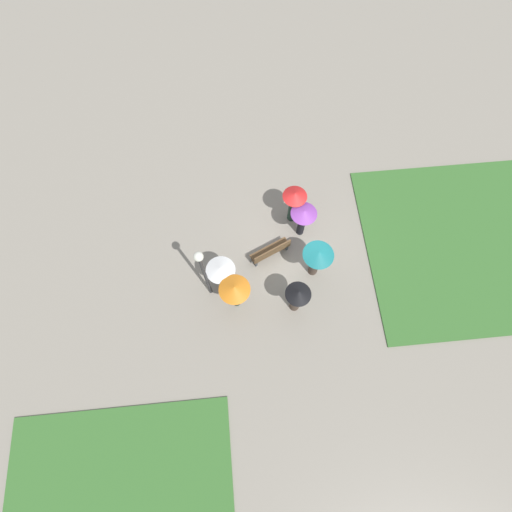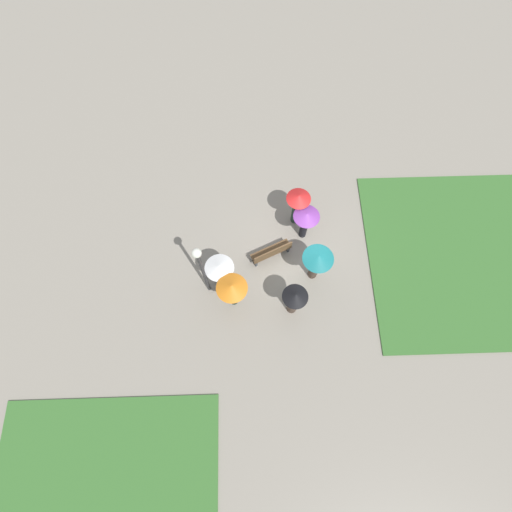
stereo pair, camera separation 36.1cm
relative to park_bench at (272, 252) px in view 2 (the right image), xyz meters
The scene contains 10 objects.
ground_plane 1.25m from the park_bench, 159.62° to the right, with size 90.00×90.00×0.00m, color gray.
lawn_patch_near 7.68m from the park_bench, behind, with size 7.51×7.57×0.06m.
park_bench is the anchor object (origin of this frame).
lamp_post 3.43m from the park_bench, 27.34° to the left, with size 0.32×0.32×3.79m.
crowd_person_teal 2.01m from the park_bench, 153.03° to the left, with size 1.14×1.14×1.93m.
crowd_person_black 2.41m from the park_bench, 107.34° to the left, with size 0.92×0.92×1.90m.
crowd_person_orange 2.57m from the park_bench, 50.19° to the left, with size 1.12×1.12×1.93m.
crowd_person_purple 1.84m from the park_bench, 144.08° to the right, with size 1.01×1.01×1.80m.
crowd_person_white 2.35m from the park_bench, 27.74° to the left, with size 1.06×1.06×1.81m.
crowd_person_red 2.12m from the park_bench, 122.62° to the right, with size 0.94×0.94×1.95m.
Camera 2 is at (1.88, 6.40, 14.87)m, focal length 28.00 mm.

